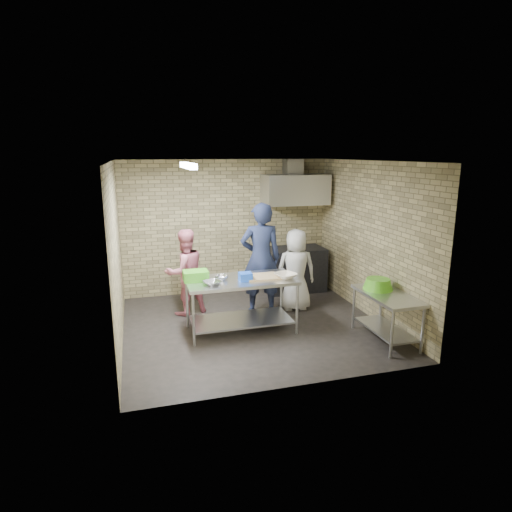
{
  "coord_description": "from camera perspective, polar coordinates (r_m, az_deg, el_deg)",
  "views": [
    {
      "loc": [
        -1.81,
        -6.53,
        2.83
      ],
      "look_at": [
        0.1,
        0.2,
        1.15
      ],
      "focal_mm": 30.37,
      "sensor_mm": 36.0,
      "label": 1
    }
  ],
  "objects": [
    {
      "name": "left_wall",
      "position": [
        6.71,
        -17.91,
        0.08
      ],
      "size": [
        0.06,
        4.0,
        2.7
      ],
      "primitive_type": "cube",
      "color": "tan",
      "rests_on": "ground"
    },
    {
      "name": "green_basin",
      "position": [
        7.01,
        15.78,
        -3.56
      ],
      "size": [
        0.46,
        0.46,
        0.17
      ],
      "primitive_type": null,
      "color": "#59C626",
      "rests_on": "side_counter"
    },
    {
      "name": "man_navy",
      "position": [
        7.67,
        0.63,
        -0.33
      ],
      "size": [
        0.78,
        0.56,
        1.99
      ],
      "primitive_type": "imported",
      "rotation": [
        0.0,
        0.0,
        3.02
      ],
      "color": "#151735",
      "rests_on": "floor"
    },
    {
      "name": "fluorescent_fixture",
      "position": [
        6.59,
        -8.95,
        11.69
      ],
      "size": [
        0.1,
        1.25,
        0.08
      ],
      "primitive_type": "cube",
      "color": "white",
      "rests_on": "ceiling"
    },
    {
      "name": "woman_pink",
      "position": [
        7.75,
        -9.34,
        -2.12
      ],
      "size": [
        0.9,
        0.8,
        1.54
      ],
      "primitive_type": "imported",
      "rotation": [
        0.0,
        0.0,
        3.48
      ],
      "color": "#D36F82",
      "rests_on": "floor"
    },
    {
      "name": "green_crate",
      "position": [
        6.86,
        -7.96,
        -2.58
      ],
      "size": [
        0.39,
        0.29,
        0.15
      ],
      "primitive_type": "cube",
      "color": "green",
      "rests_on": "prep_table"
    },
    {
      "name": "bottle_green",
      "position": [
        9.2,
        7.41,
        8.3
      ],
      "size": [
        0.06,
        0.06,
        0.15
      ],
      "primitive_type": "cylinder",
      "color": "green",
      "rests_on": "wall_shelf"
    },
    {
      "name": "blue_tub",
      "position": [
        6.79,
        -1.41,
        -2.74
      ],
      "size": [
        0.19,
        0.19,
        0.13
      ],
      "primitive_type": "cube",
      "color": "blue",
      "rests_on": "prep_table"
    },
    {
      "name": "range_hood",
      "position": [
        8.85,
        5.2,
        8.71
      ],
      "size": [
        1.3,
        0.6,
        0.6
      ],
      "primitive_type": "cube",
      "color": "silver",
      "rests_on": "back_wall"
    },
    {
      "name": "mixing_bowl_b",
      "position": [
        6.87,
        -4.55,
        -2.86
      ],
      "size": [
        0.26,
        0.26,
        0.06
      ],
      "primitive_type": "imported",
      "rotation": [
        0.0,
        0.0,
        0.31
      ],
      "color": "silver",
      "rests_on": "prep_table"
    },
    {
      "name": "cutting_board",
      "position": [
        6.96,
        0.82,
        -2.75
      ],
      "size": [
        0.53,
        0.41,
        0.03
      ],
      "primitive_type": "cube",
      "color": "tan",
      "rests_on": "prep_table"
    },
    {
      "name": "front_wall",
      "position": [
        5.1,
        5.68,
        -3.44
      ],
      "size": [
        4.2,
        0.06,
        2.7
      ],
      "primitive_type": "cube",
      "color": "tan",
      "rests_on": "ground"
    },
    {
      "name": "right_wall",
      "position": [
        7.76,
        14.79,
        2.05
      ],
      "size": [
        0.06,
        4.0,
        2.7
      ],
      "primitive_type": "cube",
      "color": "tan",
      "rests_on": "ground"
    },
    {
      "name": "floor",
      "position": [
        7.35,
        -0.33,
        -9.16
      ],
      "size": [
        4.2,
        4.2,
        0.0
      ],
      "primitive_type": "plane",
      "color": "black",
      "rests_on": "ground"
    },
    {
      "name": "mixing_bowl_a",
      "position": [
        6.6,
        -5.83,
        -3.57
      ],
      "size": [
        0.34,
        0.34,
        0.07
      ],
      "primitive_type": "imported",
      "rotation": [
        0.0,
        0.0,
        0.31
      ],
      "color": "#B8BBC0",
      "rests_on": "prep_table"
    },
    {
      "name": "ceramic_bowl",
      "position": [
        6.94,
        3.91,
        -2.61
      ],
      "size": [
        0.42,
        0.42,
        0.08
      ],
      "primitive_type": "imported",
      "rotation": [
        0.0,
        0.0,
        0.31
      ],
      "color": "beige",
      "rests_on": "prep_table"
    },
    {
      "name": "side_counter",
      "position": [
        6.97,
        16.75,
        -7.73
      ],
      "size": [
        0.6,
        1.2,
        0.75
      ],
      "primitive_type": "cube",
      "color": "silver",
      "rests_on": "floor"
    },
    {
      "name": "ceiling",
      "position": [
        6.78,
        -0.36,
        12.4
      ],
      "size": [
        4.2,
        4.2,
        0.0
      ],
      "primitive_type": "plane",
      "rotation": [
        3.14,
        0.0,
        0.0
      ],
      "color": "black",
      "rests_on": "ground"
    },
    {
      "name": "back_wall",
      "position": [
        8.85,
        -3.81,
        3.84
      ],
      "size": [
        4.2,
        0.06,
        2.7
      ],
      "primitive_type": "cube",
      "color": "tan",
      "rests_on": "ground"
    },
    {
      "name": "wall_shelf",
      "position": [
        9.15,
        6.52,
        7.7
      ],
      "size": [
        0.8,
        0.2,
        0.04
      ],
      "primitive_type": "cube",
      "color": "#3F2B19",
      "rests_on": "back_wall"
    },
    {
      "name": "stove",
      "position": [
        9.09,
        5.1,
        -1.74
      ],
      "size": [
        1.2,
        0.7,
        0.9
      ],
      "primitive_type": "cube",
      "color": "black",
      "rests_on": "floor"
    },
    {
      "name": "prep_table",
      "position": [
        7.03,
        -1.99,
        -6.44
      ],
      "size": [
        1.74,
        0.87,
        0.87
      ],
      "primitive_type": "cube",
      "color": "silver",
      "rests_on": "floor"
    },
    {
      "name": "woman_white",
      "position": [
        7.9,
        5.26,
        -1.83
      ],
      "size": [
        0.78,
        0.56,
        1.5
      ],
      "primitive_type": "imported",
      "rotation": [
        0.0,
        0.0,
        3.02
      ],
      "color": "silver",
      "rests_on": "floor"
    },
    {
      "name": "hood_duct",
      "position": [
        8.96,
        4.92,
        11.66
      ],
      "size": [
        0.35,
        0.3,
        0.3
      ],
      "primitive_type": "cube",
      "color": "#A5A8AD",
      "rests_on": "back_wall"
    }
  ]
}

